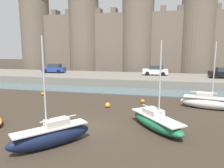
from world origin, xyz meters
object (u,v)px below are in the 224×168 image
(mooring_buoy_near_shore, at_px, (143,101))
(car_quay_centre_east, at_px, (155,70))
(sailboat_midflat_centre, at_px, (52,135))
(mooring_buoy_off_centre, at_px, (108,105))
(mooring_buoy_mid_mud, at_px, (43,94))
(car_quay_east, at_px, (224,73))
(car_quay_west, at_px, (54,68))
(sailboat_midflat_left, at_px, (156,121))
(sailboat_near_channel_left, at_px, (208,102))

(mooring_buoy_near_shore, bearing_deg, car_quay_centre_east, 86.31)
(sailboat_midflat_centre, relative_size, mooring_buoy_off_centre, 12.66)
(mooring_buoy_mid_mud, distance_m, car_quay_east, 26.24)
(car_quay_west, bearing_deg, car_quay_east, -2.05)
(sailboat_midflat_centre, xyz_separation_m, car_quay_east, (15.58, 24.32, 1.32))
(sailboat_midflat_left, relative_size, car_quay_centre_east, 1.52)
(sailboat_midflat_centre, relative_size, car_quay_centre_east, 1.55)
(mooring_buoy_off_centre, distance_m, car_quay_centre_east, 17.39)
(sailboat_midflat_left, height_order, car_quay_west, sailboat_midflat_left)
(mooring_buoy_mid_mud, xyz_separation_m, car_quay_centre_east, (13.19, 13.21, 1.81))
(sailboat_midflat_left, bearing_deg, car_quay_east, 64.56)
(sailboat_midflat_left, bearing_deg, mooring_buoy_near_shore, 101.85)
(sailboat_midflat_centre, bearing_deg, car_quay_east, 57.34)
(mooring_buoy_off_centre, bearing_deg, sailboat_midflat_centre, -98.21)
(car_quay_east, distance_m, car_quay_west, 28.34)
(mooring_buoy_mid_mud, distance_m, car_quay_west, 13.87)
(car_quay_centre_east, bearing_deg, sailboat_near_channel_left, -70.37)
(car_quay_centre_east, distance_m, car_quay_west, 18.16)
(mooring_buoy_near_shore, xyz_separation_m, mooring_buoy_mid_mud, (-12.27, 1.14, -0.02))
(mooring_buoy_near_shore, bearing_deg, mooring_buoy_off_centre, -142.61)
(sailboat_midflat_centre, bearing_deg, mooring_buoy_mid_mud, 121.87)
(sailboat_midflat_centre, xyz_separation_m, car_quay_centre_east, (5.42, 25.71, 1.32))
(car_quay_centre_east, bearing_deg, car_quay_east, -7.83)
(mooring_buoy_off_centre, bearing_deg, mooring_buoy_near_shore, 37.39)
(mooring_buoy_near_shore, distance_m, mooring_buoy_off_centre, 4.04)
(sailboat_midflat_centre, relative_size, car_quay_east, 1.55)
(sailboat_near_channel_left, bearing_deg, car_quay_east, 70.77)
(sailboat_midflat_centre, bearing_deg, mooring_buoy_near_shore, 68.42)
(car_quay_centre_east, distance_m, car_quay_east, 10.26)
(sailboat_midflat_left, bearing_deg, mooring_buoy_mid_mud, 148.83)
(mooring_buoy_mid_mud, relative_size, car_quay_east, 0.10)
(car_quay_centre_east, bearing_deg, car_quay_west, -178.78)
(car_quay_east, bearing_deg, sailboat_near_channel_left, -109.23)
(sailboat_near_channel_left, bearing_deg, mooring_buoy_off_centre, -169.82)
(mooring_buoy_mid_mud, bearing_deg, sailboat_near_channel_left, -5.79)
(sailboat_near_channel_left, height_order, car_quay_east, sailboat_near_channel_left)
(mooring_buoy_near_shore, relative_size, mooring_buoy_mid_mud, 1.09)
(sailboat_midflat_left, distance_m, car_quay_east, 22.35)
(mooring_buoy_off_centre, height_order, car_quay_west, car_quay_west)
(mooring_buoy_mid_mud, bearing_deg, car_quay_west, 111.16)
(car_quay_west, bearing_deg, sailboat_midflat_left, -48.47)
(sailboat_near_channel_left, relative_size, car_quay_east, 1.53)
(mooring_buoy_near_shore, xyz_separation_m, car_quay_centre_east, (0.93, 14.35, 1.79))
(car_quay_centre_east, bearing_deg, mooring_buoy_near_shore, -93.69)
(sailboat_midflat_centre, xyz_separation_m, mooring_buoy_near_shore, (4.49, 11.36, -0.47))
(sailboat_near_channel_left, height_order, car_quay_centre_east, sailboat_near_channel_left)
(mooring_buoy_mid_mud, height_order, car_quay_west, car_quay_west)
(mooring_buoy_near_shore, height_order, mooring_buoy_off_centre, mooring_buoy_off_centre)
(sailboat_near_channel_left, height_order, mooring_buoy_off_centre, sailboat_near_channel_left)
(sailboat_near_channel_left, bearing_deg, mooring_buoy_mid_mud, 174.21)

